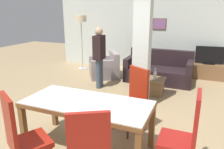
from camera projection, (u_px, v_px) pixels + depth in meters
The scene contains 15 objects.
ground_plane at pixel (89, 147), 3.41m from camera, with size 18.00×18.00×0.00m, color tan.
back_wall at pixel (156, 32), 7.26m from camera, with size 7.20×0.09×2.70m.
divider_pillar at pixel (142, 46), 4.45m from camera, with size 0.33×0.28×2.70m.
dining_table at pixel (87, 111), 3.23m from camera, with size 1.90×0.85×0.76m.
dining_chair_head_right at pixel (185, 133), 2.73m from camera, with size 0.46×0.46×1.12m.
dining_chair_near_left at pixel (21, 135), 2.69m from camera, with size 0.63×0.63×1.12m.
dining_chair_far_right at pixel (134, 99), 3.77m from camera, with size 0.63×0.63×1.12m.
sofa at pixel (159, 71), 6.46m from camera, with size 1.89×0.93×0.91m.
armchair at pixel (105, 68), 6.87m from camera, with size 1.17×1.17×0.79m.
coffee_table at pixel (152, 86), 5.50m from camera, with size 0.60×0.54×0.41m.
bottle at pixel (155, 75), 5.31m from camera, with size 0.08×0.08×0.30m.
tv_stand at pixel (208, 71), 6.71m from camera, with size 1.08×0.40×0.46m.
tv_screen at pixel (210, 56), 6.57m from camera, with size 0.83×0.24×0.54m.
floor_lamp at pixel (81, 23), 7.47m from camera, with size 0.39×0.39×1.88m.
standing_person at pixel (99, 54), 5.76m from camera, with size 0.24×0.39×1.63m.
Camera 1 is at (1.46, -2.58, 2.06)m, focal length 35.00 mm.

